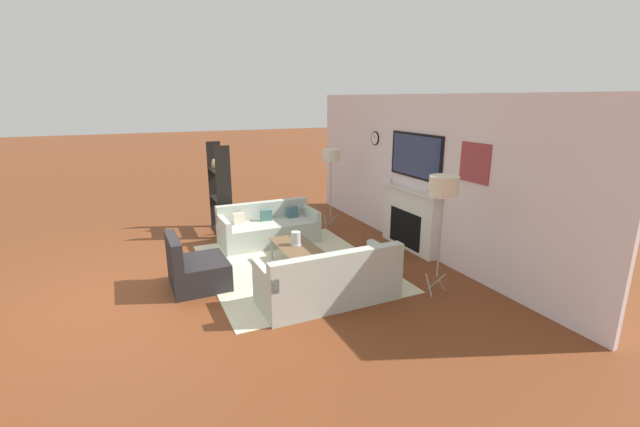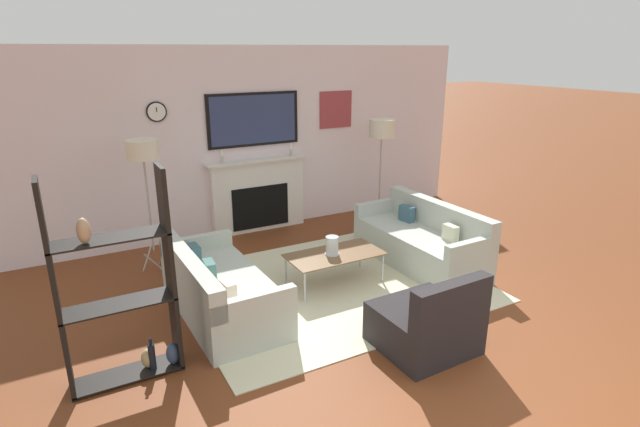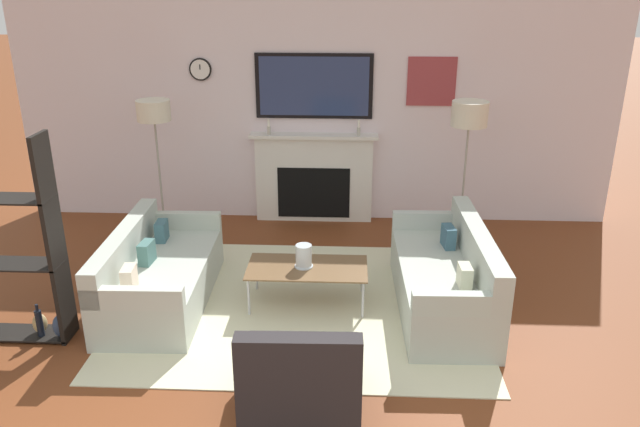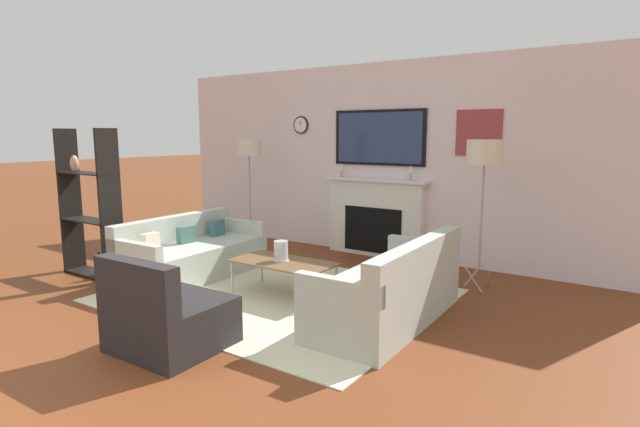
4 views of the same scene
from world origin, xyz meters
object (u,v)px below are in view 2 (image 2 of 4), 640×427
armchair (427,324)px  couch_right (422,243)px  floor_lamp_left (143,152)px  hurricane_candle (332,247)px  couch_left (219,291)px  coffee_table (335,256)px  shelf_unit (120,294)px  floor_lamp_right (382,130)px

armchair → couch_right: bearing=51.9°
floor_lamp_left → hurricane_candle: bearing=-39.6°
couch_right → floor_lamp_left: bearing=154.2°
couch_left → floor_lamp_left: floor_lamp_left is taller
couch_right → coffee_table: couch_right is taller
armchair → coffee_table: armchair is taller
armchair → shelf_unit: 2.67m
couch_left → hurricane_candle: bearing=1.4°
floor_lamp_right → couch_right: bearing=-104.0°
couch_right → couch_left: bearing=-179.9°
armchair → coffee_table: (-0.06, 1.57, 0.10)m
couch_left → hurricane_candle: (1.37, 0.03, 0.21)m
couch_right → floor_lamp_right: 1.94m
couch_left → couch_right: couch_right is taller
couch_right → shelf_unit: 3.77m
couch_left → coffee_table: (1.41, 0.03, 0.10)m
floor_lamp_left → shelf_unit: 2.34m
hurricane_candle → shelf_unit: shelf_unit is taller
coffee_table → floor_lamp_left: 2.55m
couch_right → hurricane_candle: (-1.31, 0.03, 0.19)m
armchair → hurricane_candle: 1.60m
couch_right → floor_lamp_right: (0.37, 1.47, 1.21)m
couch_left → hurricane_candle: 1.39m
hurricane_candle → floor_lamp_left: bearing=140.4°
coffee_table → hurricane_candle: hurricane_candle is taller
floor_lamp_left → shelf_unit: bearing=-106.4°
armchair → floor_lamp_left: floor_lamp_left is taller
floor_lamp_left → coffee_table: bearing=-39.2°
armchair → coffee_table: bearing=92.3°
floor_lamp_left → floor_lamp_right: floor_lamp_right is taller
hurricane_candle → floor_lamp_left: (-1.74, 1.44, 1.02)m
coffee_table → hurricane_candle: size_ratio=5.13×
couch_left → couch_right: 2.68m
floor_lamp_right → couch_left: bearing=-154.2°
couch_right → shelf_unit: size_ratio=1.05×
couch_right → shelf_unit: (-3.68, -0.67, 0.49)m
coffee_table → floor_lamp_left: (-1.77, 1.45, 1.14)m
armchair → couch_left: bearing=133.6°
coffee_table → floor_lamp_right: size_ratio=0.67×
coffee_table → couch_right: bearing=-1.1°
couch_right → hurricane_candle: bearing=178.7°
couch_right → armchair: armchair is taller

